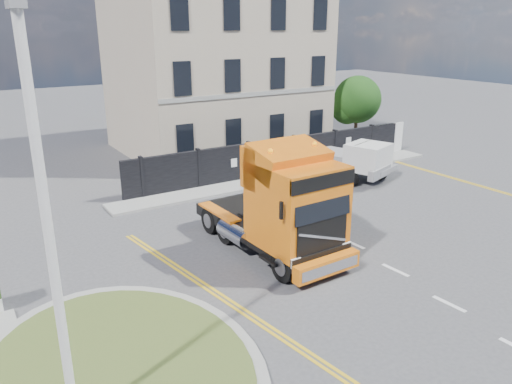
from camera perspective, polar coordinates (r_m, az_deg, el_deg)
ground at (r=18.12m, az=3.27°, el=-7.53°), size 120.00×120.00×0.00m
traffic_island at (r=13.13m, az=-15.44°, el=-19.02°), size 6.80×6.80×0.17m
hoarding_fence at (r=28.29m, az=3.61°, el=4.21°), size 18.80×0.25×2.00m
georgian_building at (r=33.60m, az=-4.74°, el=14.68°), size 12.30×10.30×12.80m
tree at (r=35.16m, az=11.24°, el=10.10°), size 3.20×3.20×4.80m
pavement_far at (r=27.52m, az=3.72°, el=1.78°), size 20.00×1.60×0.12m
truck at (r=17.52m, az=3.32°, el=-1.93°), size 2.75×6.92×4.10m
flatbed_pickup at (r=27.30m, az=11.74°, el=3.63°), size 3.54×5.53×2.11m
lamppost_island at (r=9.64m, az=-22.54°, el=-5.00°), size 0.26×0.51×8.30m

